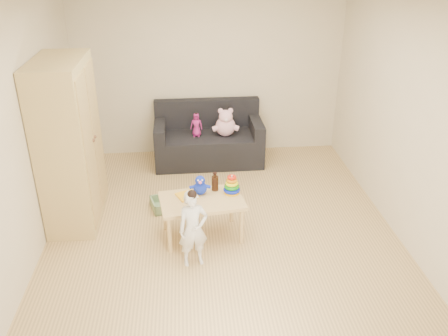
{
  "coord_description": "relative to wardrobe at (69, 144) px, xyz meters",
  "views": [
    {
      "loc": [
        -0.38,
        -4.73,
        3.11
      ],
      "look_at": [
        0.05,
        0.25,
        0.65
      ],
      "focal_mm": 38.0,
      "sensor_mm": 36.0,
      "label": 1
    }
  ],
  "objects": [
    {
      "name": "storage_bin",
      "position": [
        1.09,
        0.11,
        -0.9
      ],
      "size": [
        0.5,
        0.43,
        0.13
      ],
      "primitive_type": null,
      "rotation": [
        0.0,
        0.0,
        0.27
      ],
      "color": "gray",
      "rests_on": "ground"
    },
    {
      "name": "sofa",
      "position": [
        1.67,
        1.44,
        -0.74
      ],
      "size": [
        1.6,
        0.82,
        0.45
      ],
      "primitive_type": "cube",
      "rotation": [
        0.0,
        0.0,
        0.01
      ],
      "color": "black",
      "rests_on": "ground"
    },
    {
      "name": "yellow_book",
      "position": [
        1.33,
        -0.47,
        -0.48
      ],
      "size": [
        0.28,
        0.28,
        0.02
      ],
      "primitive_type": "cube",
      "rotation": [
        0.0,
        0.0,
        0.42
      ],
      "color": "yellow",
      "rests_on": "play_table"
    },
    {
      "name": "play_table",
      "position": [
        1.49,
        -0.56,
        -0.73
      ],
      "size": [
        0.99,
        0.7,
        0.48
      ],
      "primitive_type": "cube",
      "rotation": [
        0.0,
        0.0,
        0.14
      ],
      "color": "tan",
      "rests_on": "ground"
    },
    {
      "name": "toddler",
      "position": [
        1.38,
        -1.05,
        -0.56
      ],
      "size": [
        0.34,
        0.26,
        0.83
      ],
      "primitive_type": "imported",
      "rotation": [
        0.0,
        0.0,
        0.21
      ],
      "color": "silver",
      "rests_on": "ground"
    },
    {
      "name": "doll",
      "position": [
        1.5,
        1.38,
        -0.35
      ],
      "size": [
        0.19,
        0.14,
        0.34
      ],
      "primitive_type": "imported",
      "rotation": [
        0.0,
        0.0,
        -0.14
      ],
      "color": "#AD207B",
      "rests_on": "sofa"
    },
    {
      "name": "ring_stacker",
      "position": [
        1.83,
        -0.44,
        -0.4
      ],
      "size": [
        0.19,
        0.19,
        0.22
      ],
      "color": "yellow",
      "rests_on": "play_table"
    },
    {
      "name": "wooden_figure",
      "position": [
        1.39,
        -0.62,
        -0.43
      ],
      "size": [
        0.05,
        0.05,
        0.11
      ],
      "primitive_type": null,
      "rotation": [
        0.0,
        0.0,
        0.19
      ],
      "color": "brown",
      "rests_on": "play_table"
    },
    {
      "name": "brown_bottle",
      "position": [
        1.65,
        -0.36,
        -0.39
      ],
      "size": [
        0.08,
        0.08,
        0.22
      ],
      "color": "black",
      "rests_on": "play_table"
    },
    {
      "name": "pink_bear",
      "position": [
        1.92,
        1.37,
        -0.34
      ],
      "size": [
        0.34,
        0.31,
        0.35
      ],
      "primitive_type": null,
      "rotation": [
        0.0,
        0.0,
        -0.14
      ],
      "color": "#FFBBD9",
      "rests_on": "sofa"
    },
    {
      "name": "wardrobe",
      "position": [
        0.0,
        0.0,
        0.0
      ],
      "size": [
        0.54,
        1.08,
        1.94
      ],
      "primitive_type": "cube",
      "color": "tan",
      "rests_on": "ground"
    },
    {
      "name": "blue_plush",
      "position": [
        1.48,
        -0.43,
        -0.37
      ],
      "size": [
        0.22,
        0.18,
        0.24
      ],
      "primitive_type": null,
      "rotation": [
        0.0,
        0.0,
        -0.15
      ],
      "color": "#162FCD",
      "rests_on": "play_table"
    },
    {
      "name": "room",
      "position": [
        1.72,
        -0.38,
        0.33
      ],
      "size": [
        4.5,
        4.5,
        4.5
      ],
      "color": "tan",
      "rests_on": "ground"
    }
  ]
}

